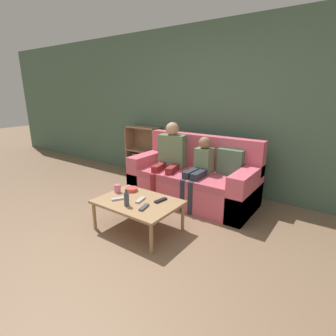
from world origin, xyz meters
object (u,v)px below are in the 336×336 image
at_px(tv_remote_2, 161,200).
at_px(tv_remote_1, 144,207).
at_px(person_child, 199,168).
at_px(coffee_table, 138,203).
at_px(snack_bowl, 132,189).
at_px(couch, 194,180).
at_px(tv_remote_3, 140,200).
at_px(cup_near, 117,188).
at_px(bookshelf, 143,156).
at_px(person_adult, 170,154).
at_px(bottle, 127,199).
at_px(tv_remote_0, 119,199).

bearing_deg(tv_remote_2, tv_remote_1, -88.18).
height_order(person_child, tv_remote_1, person_child).
distance_m(coffee_table, snack_bowl, 0.34).
relative_size(couch, tv_remote_3, 10.52).
height_order(couch, snack_bowl, couch).
distance_m(cup_near, snack_bowl, 0.18).
bearing_deg(person_child, bookshelf, 158.51).
relative_size(couch, person_adult, 1.62).
xyz_separation_m(coffee_table, person_adult, (-0.29, 1.08, 0.34)).
bearing_deg(person_adult, snack_bowl, -100.54).
height_order(couch, bottle, couch).
relative_size(couch, bookshelf, 1.96).
distance_m(tv_remote_3, snack_bowl, 0.34).
height_order(cup_near, tv_remote_0, cup_near).
bearing_deg(coffee_table, couch, 86.25).
xyz_separation_m(couch, person_adult, (-0.37, -0.08, 0.36)).
bearing_deg(coffee_table, person_child, 77.12).
height_order(couch, tv_remote_1, couch).
height_order(coffee_table, tv_remote_2, tv_remote_2).
bearing_deg(person_adult, cup_near, -107.11).
xyz_separation_m(coffee_table, tv_remote_2, (0.22, 0.15, 0.04)).
bearing_deg(tv_remote_1, tv_remote_3, 127.78).
relative_size(coffee_table, tv_remote_1, 5.38).
xyz_separation_m(person_child, cup_near, (-0.62, -0.97, -0.15)).
xyz_separation_m(person_adult, snack_bowl, (0.02, -0.89, -0.28)).
bearing_deg(tv_remote_2, coffee_table, -137.22).
bearing_deg(snack_bowl, bottle, -53.69).
relative_size(couch, person_child, 1.89).
height_order(cup_near, snack_bowl, cup_near).
bearing_deg(couch, bottle, -93.54).
relative_size(coffee_table, tv_remote_2, 5.41).
relative_size(bookshelf, person_adult, 0.83).
bearing_deg(tv_remote_2, cup_near, -161.80).
height_order(bookshelf, person_child, person_child).
bearing_deg(coffee_table, bottle, -92.19).
bearing_deg(person_child, coffee_table, -102.69).
relative_size(coffee_table, person_child, 0.97).
bearing_deg(bottle, tv_remote_1, 18.60).
bearing_deg(person_child, tv_remote_2, -90.60).
bearing_deg(snack_bowl, person_child, 58.87).
bearing_deg(person_adult, tv_remote_2, -72.85).
distance_m(person_adult, tv_remote_2, 1.10).
relative_size(person_adult, bottle, 5.82).
xyz_separation_m(person_child, tv_remote_3, (-0.21, -1.01, -0.19)).
relative_size(cup_near, bottle, 0.51).
bearing_deg(bookshelf, couch, -19.26).
xyz_separation_m(bookshelf, person_child, (1.59, -0.63, 0.19)).
relative_size(coffee_table, person_adult, 0.83).
bearing_deg(person_adult, coffee_table, -86.62).
xyz_separation_m(coffee_table, bottle, (-0.01, -0.17, 0.12)).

